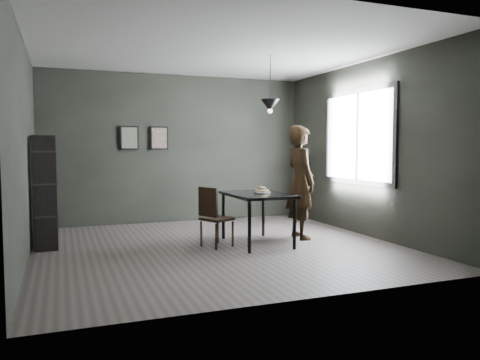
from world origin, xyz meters
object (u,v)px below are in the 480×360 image
object	(u,v)px
shelf_unit	(44,192)
pendant_lamp	(270,105)
white_plate	(262,193)
wood_chair	(213,213)
woman	(300,182)
cafe_table	(257,199)

from	to	relation	value
shelf_unit	pendant_lamp	size ratio (longest dim) A/B	1.84
white_plate	shelf_unit	size ratio (longest dim) A/B	0.14
wood_chair	woman	bearing A→B (deg)	-17.90
woman	pendant_lamp	distance (m)	1.29
wood_chair	pendant_lamp	bearing A→B (deg)	-17.64
shelf_unit	white_plate	bearing A→B (deg)	-19.18
woman	wood_chair	size ratio (longest dim) A/B	2.05
white_plate	wood_chair	distance (m)	0.82
woman	pendant_lamp	size ratio (longest dim) A/B	2.04
white_plate	woman	xyz separation A→B (m)	(0.71, 0.13, 0.13)
white_plate	pendant_lamp	world-z (taller)	pendant_lamp
cafe_table	shelf_unit	distance (m)	3.03
shelf_unit	pendant_lamp	world-z (taller)	pendant_lamp
cafe_table	woman	distance (m)	0.84
white_plate	woman	size ratio (longest dim) A/B	0.13
wood_chair	pendant_lamp	world-z (taller)	pendant_lamp
shelf_unit	cafe_table	bearing A→B (deg)	-19.99
cafe_table	pendant_lamp	world-z (taller)	pendant_lamp
shelf_unit	woman	bearing A→B (deg)	-14.52
white_plate	shelf_unit	bearing A→B (deg)	165.51
wood_chair	shelf_unit	xyz separation A→B (m)	(-2.24, 0.80, 0.31)
shelf_unit	pendant_lamp	distance (m)	3.48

